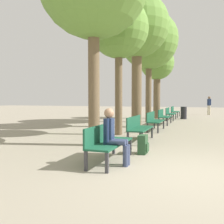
{
  "coord_description": "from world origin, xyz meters",
  "views": [
    {
      "loc": [
        0.24,
        -4.85,
        1.41
      ],
      "look_at": [
        -3.5,
        5.56,
        0.83
      ],
      "focal_mm": 40.0,
      "sensor_mm": 36.0,
      "label": 1
    }
  ],
  "objects": [
    {
      "name": "tree_row_1",
      "position": [
        -2.82,
        4.46,
        4.1
      ],
      "size": [
        2.32,
        2.32,
        5.31
      ],
      "color": "brown",
      "rests_on": "ground_plane"
    },
    {
      "name": "tree_row_2",
      "position": [
        -2.82,
        7.33,
        4.95
      ],
      "size": [
        3.16,
        3.16,
        6.63
      ],
      "color": "brown",
      "rests_on": "ground_plane"
    },
    {
      "name": "trash_bin",
      "position": [
        -0.93,
        13.35,
        0.43
      ],
      "size": [
        0.42,
        0.42,
        0.87
      ],
      "color": "#232328",
      "rests_on": "ground_plane"
    },
    {
      "name": "bench_row_4",
      "position": [
        -1.74,
        12.14,
        0.49
      ],
      "size": [
        0.53,
        1.73,
        0.83
      ],
      "color": "#195138",
      "rests_on": "ground_plane"
    },
    {
      "name": "bench_row_1",
      "position": [
        -1.74,
        3.29,
        0.49
      ],
      "size": [
        0.53,
        1.73,
        0.83
      ],
      "color": "#195138",
      "rests_on": "ground_plane"
    },
    {
      "name": "tree_row_4",
      "position": [
        -2.82,
        13.33,
        3.9
      ],
      "size": [
        2.44,
        2.44,
        5.25
      ],
      "color": "brown",
      "rests_on": "ground_plane"
    },
    {
      "name": "bench_row_0",
      "position": [
        -1.74,
        0.34,
        0.49
      ],
      "size": [
        0.53,
        1.73,
        0.83
      ],
      "color": "#195138",
      "rests_on": "ground_plane"
    },
    {
      "name": "tree_row_3",
      "position": [
        -2.82,
        10.32,
        4.95
      ],
      "size": [
        3.52,
        3.52,
        6.75
      ],
      "color": "brown",
      "rests_on": "ground_plane"
    },
    {
      "name": "bench_row_5",
      "position": [
        -1.74,
        15.1,
        0.49
      ],
      "size": [
        0.53,
        1.73,
        0.83
      ],
      "color": "#195138",
      "rests_on": "ground_plane"
    },
    {
      "name": "bench_row_3",
      "position": [
        -1.74,
        9.19,
        0.49
      ],
      "size": [
        0.53,
        1.73,
        0.83
      ],
      "color": "#195138",
      "rests_on": "ground_plane"
    },
    {
      "name": "backpack",
      "position": [
        -1.16,
        1.41,
        0.24
      ],
      "size": [
        0.24,
        0.35,
        0.48
      ],
      "color": "#284C2D",
      "rests_on": "ground_plane"
    },
    {
      "name": "bench_row_2",
      "position": [
        -1.74,
        6.24,
        0.49
      ],
      "size": [
        0.53,
        1.73,
        0.83
      ],
      "color": "#195138",
      "rests_on": "ground_plane"
    },
    {
      "name": "ground_plane",
      "position": [
        0.0,
        0.0,
        0.0
      ],
      "size": [
        80.0,
        80.0,
        0.0
      ],
      "primitive_type": "plane",
      "color": "gray"
    },
    {
      "name": "person_seated",
      "position": [
        -1.51,
        0.15,
        0.65
      ],
      "size": [
        0.56,
        0.32,
        1.22
      ],
      "color": "#384260",
      "rests_on": "ground_plane"
    },
    {
      "name": "pedestrian_near",
      "position": [
        0.88,
        18.85,
        0.94
      ],
      "size": [
        0.33,
        0.28,
        1.65
      ],
      "color": "beige",
      "rests_on": "ground_plane"
    }
  ]
}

